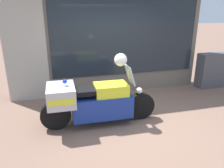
{
  "coord_description": "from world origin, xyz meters",
  "views": [
    {
      "loc": [
        -1.5,
        -4.15,
        2.37
      ],
      "look_at": [
        -0.27,
        0.52,
        0.7
      ],
      "focal_mm": 35.0,
      "sensor_mm": 36.0,
      "label": 1
    }
  ],
  "objects": [
    {
      "name": "shop_building",
      "position": [
        -0.44,
        2.0,
        1.99
      ],
      "size": [
        5.53,
        0.55,
        3.97
      ],
      "color": "#6B6056",
      "rests_on": "ground"
    },
    {
      "name": "white_helmet",
      "position": [
        -0.22,
        0.02,
        1.39
      ],
      "size": [
        0.26,
        0.26,
        0.26
      ],
      "primitive_type": "sphere",
      "color": "white",
      "rests_on": "paramedic_motorcycle"
    },
    {
      "name": "utility_cabinet",
      "position": [
        3.28,
        1.48,
        0.53
      ],
      "size": [
        0.98,
        0.41,
        1.07
      ],
      "primitive_type": "cube",
      "color": "#4C4C51",
      "rests_on": "ground"
    },
    {
      "name": "paramedic_motorcycle",
      "position": [
        -0.84,
        0.02,
        0.54
      ],
      "size": [
        2.47,
        0.78,
        1.26
      ],
      "rotation": [
        0.0,
        0.0,
        -0.01
      ],
      "color": "black",
      "rests_on": "ground"
    },
    {
      "name": "window_display",
      "position": [
        0.46,
        2.03,
        0.5
      ],
      "size": [
        4.02,
        0.3,
        2.12
      ],
      "color": "slate",
      "rests_on": "ground"
    },
    {
      "name": "ground_plane",
      "position": [
        0.0,
        0.0,
        0.0
      ],
      "size": [
        60.0,
        60.0,
        0.0
      ],
      "primitive_type": "plane",
      "color": "#7A5B4C"
    }
  ]
}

